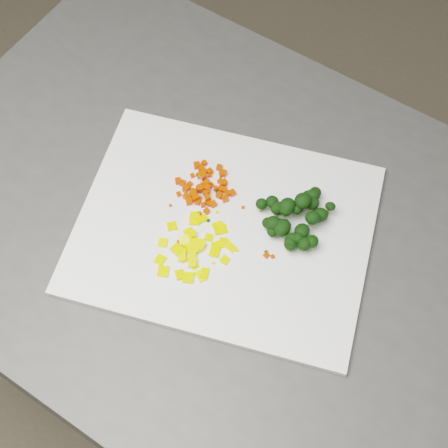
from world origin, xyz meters
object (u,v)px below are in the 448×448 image
(pepper_pile, at_px, (193,248))
(broccoli_pile, at_px, (297,216))
(carrot_pile, at_px, (203,186))
(cutting_board, at_px, (224,229))
(counter_block, at_px, (224,321))

(pepper_pile, distance_m, broccoli_pile, 0.15)
(carrot_pile, bearing_deg, broccoli_pile, -3.31)
(pepper_pile, xyz_separation_m, broccoli_pile, (0.12, 0.09, 0.02))
(cutting_board, bearing_deg, counter_block, 112.87)
(cutting_board, xyz_separation_m, broccoli_pile, (0.09, 0.04, 0.03))
(counter_block, distance_m, broccoli_pile, 0.50)
(carrot_pile, bearing_deg, cutting_board, -43.69)
(counter_block, xyz_separation_m, broccoli_pile, (0.10, 0.03, 0.49))
(counter_block, height_order, pepper_pile, pepper_pile)
(pepper_pile, bearing_deg, carrot_pile, 102.17)
(carrot_pile, xyz_separation_m, pepper_pile, (0.02, -0.10, -0.01))
(cutting_board, height_order, pepper_pile, pepper_pile)
(cutting_board, relative_size, pepper_pile, 3.88)
(counter_block, bearing_deg, cutting_board, -67.13)
(counter_block, bearing_deg, pepper_pile, -111.75)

